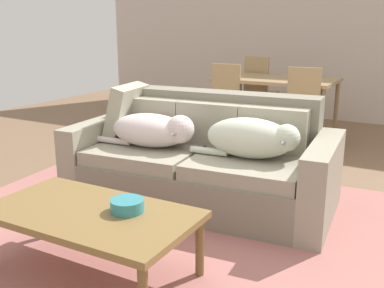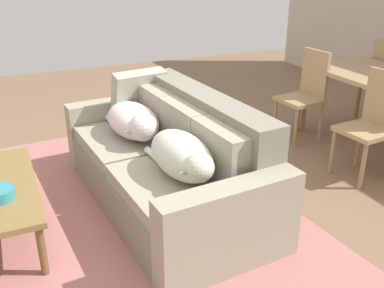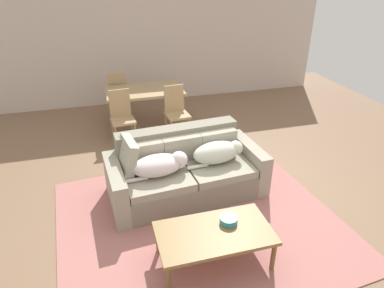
% 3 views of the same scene
% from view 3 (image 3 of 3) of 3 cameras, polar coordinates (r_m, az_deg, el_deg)
% --- Properties ---
extents(ground_plane, '(10.00, 10.00, 0.00)m').
position_cam_3_polar(ground_plane, '(4.81, 1.98, -8.48)').
color(ground_plane, '#7F6047').
extents(back_partition, '(8.00, 0.12, 2.70)m').
position_cam_3_polar(back_partition, '(7.93, -6.87, 16.68)').
color(back_partition, beige).
rests_on(back_partition, ground).
extents(area_rug, '(3.58, 3.19, 0.01)m').
position_cam_3_polar(area_rug, '(4.36, 1.24, -12.80)').
color(area_rug, '#AF6C66').
rests_on(area_rug, ground).
extents(couch, '(2.15, 1.14, 0.86)m').
position_cam_3_polar(couch, '(4.71, -1.21, -4.53)').
color(couch, gray).
rests_on(couch, ground).
extents(dog_on_left_cushion, '(0.83, 0.42, 0.28)m').
position_cam_3_polar(dog_on_left_cushion, '(4.36, -5.24, -3.46)').
color(dog_on_left_cushion, silver).
rests_on(dog_on_left_cushion, couch).
extents(dog_on_right_cushion, '(0.81, 0.39, 0.30)m').
position_cam_3_polar(dog_on_right_cushion, '(4.62, 4.42, -1.37)').
color(dog_on_right_cushion, silver).
rests_on(dog_on_right_cushion, couch).
extents(throw_pillow_by_left_arm, '(0.31, 0.51, 0.49)m').
position_cam_3_polar(throw_pillow_by_left_arm, '(4.44, -10.82, -2.18)').
color(throw_pillow_by_left_arm, '#A9A890').
rests_on(throw_pillow_by_left_arm, couch).
extents(coffee_table, '(1.20, 0.66, 0.40)m').
position_cam_3_polar(coffee_table, '(3.67, 3.75, -14.87)').
color(coffee_table, olive).
rests_on(coffee_table, ground).
extents(bowl_on_coffee_table, '(0.19, 0.19, 0.07)m').
position_cam_3_polar(bowl_on_coffee_table, '(3.73, 6.14, -12.50)').
color(bowl_on_coffee_table, teal).
rests_on(bowl_on_coffee_table, coffee_table).
extents(dining_table, '(1.43, 0.89, 0.75)m').
position_cam_3_polar(dining_table, '(6.62, -7.95, 8.46)').
color(dining_table, tan).
rests_on(dining_table, ground).
extents(dining_chair_near_left, '(0.43, 0.43, 0.94)m').
position_cam_3_polar(dining_chair_near_left, '(6.13, -11.63, 4.81)').
color(dining_chair_near_left, tan).
rests_on(dining_chair_near_left, ground).
extents(dining_chair_near_right, '(0.44, 0.44, 0.95)m').
position_cam_3_polar(dining_chair_near_right, '(6.22, -2.69, 5.75)').
color(dining_chair_near_right, tan).
rests_on(dining_chair_near_right, ground).
extents(dining_chair_far_left, '(0.43, 0.43, 0.97)m').
position_cam_3_polar(dining_chair_far_left, '(7.18, -12.20, 8.35)').
color(dining_chair_far_left, tan).
rests_on(dining_chair_far_left, ground).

